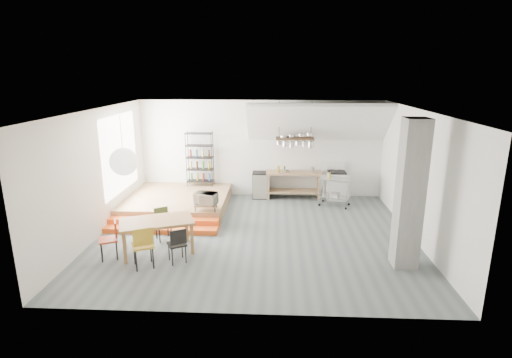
# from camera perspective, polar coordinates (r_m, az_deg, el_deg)

# --- Properties ---
(floor) EXTENTS (8.00, 8.00, 0.00)m
(floor) POSITION_cam_1_polar(r_m,az_deg,el_deg) (10.42, -0.08, -7.97)
(floor) COLOR #515A5E
(floor) RESTS_ON ground
(wall_back) EXTENTS (8.00, 0.04, 3.20)m
(wall_back) POSITION_cam_1_polar(r_m,az_deg,el_deg) (13.32, 0.67, 4.33)
(wall_back) COLOR silver
(wall_back) RESTS_ON ground
(wall_left) EXTENTS (0.04, 7.00, 3.20)m
(wall_left) POSITION_cam_1_polar(r_m,az_deg,el_deg) (10.86, -21.66, 0.79)
(wall_left) COLOR silver
(wall_left) RESTS_ON ground
(wall_right) EXTENTS (0.04, 7.00, 3.20)m
(wall_right) POSITION_cam_1_polar(r_m,az_deg,el_deg) (10.50, 22.27, 0.27)
(wall_right) COLOR silver
(wall_right) RESTS_ON ground
(ceiling) EXTENTS (8.00, 7.00, 0.02)m
(ceiling) POSITION_cam_1_polar(r_m,az_deg,el_deg) (9.63, -0.09, 9.83)
(ceiling) COLOR white
(ceiling) RESTS_ON wall_back
(slope_ceiling) EXTENTS (4.40, 1.44, 1.32)m
(slope_ceiling) POSITION_cam_1_polar(r_m,az_deg,el_deg) (12.64, 8.84, 7.93)
(slope_ceiling) COLOR white
(slope_ceiling) RESTS_ON wall_back
(window_pane) EXTENTS (0.02, 2.50, 2.20)m
(window_pane) POSITION_cam_1_polar(r_m,az_deg,el_deg) (12.16, -18.82, 3.45)
(window_pane) COLOR white
(window_pane) RESTS_ON wall_left
(platform) EXTENTS (3.00, 3.00, 0.40)m
(platform) POSITION_cam_1_polar(r_m,az_deg,el_deg) (12.57, -11.09, -3.21)
(platform) COLOR olive
(platform) RESTS_ON ground
(step_lower) EXTENTS (3.00, 0.35, 0.13)m
(step_lower) POSITION_cam_1_polar(r_m,az_deg,el_deg) (10.85, -13.47, -7.07)
(step_lower) COLOR #F15C1C
(step_lower) RESTS_ON ground
(step_upper) EXTENTS (3.00, 0.35, 0.27)m
(step_upper) POSITION_cam_1_polar(r_m,az_deg,el_deg) (11.14, -13.00, -6.09)
(step_upper) COLOR #F15C1C
(step_upper) RESTS_ON ground
(concrete_column) EXTENTS (0.50, 0.50, 3.20)m
(concrete_column) POSITION_cam_1_polar(r_m,az_deg,el_deg) (8.91, 21.12, -2.13)
(concrete_column) COLOR slate
(concrete_column) RESTS_ON ground
(kitchen_counter) EXTENTS (1.80, 0.60, 0.91)m
(kitchen_counter) POSITION_cam_1_polar(r_m,az_deg,el_deg) (13.21, 5.38, -0.17)
(kitchen_counter) COLOR olive
(kitchen_counter) RESTS_ON ground
(stove) EXTENTS (0.60, 0.60, 1.18)m
(stove) POSITION_cam_1_polar(r_m,az_deg,el_deg) (13.39, 11.36, -0.84)
(stove) COLOR white
(stove) RESTS_ON ground
(pot_rack) EXTENTS (1.20, 0.50, 1.43)m
(pot_rack) POSITION_cam_1_polar(r_m,az_deg,el_deg) (12.70, 5.70, 5.45)
(pot_rack) COLOR #402B19
(pot_rack) RESTS_ON ceiling
(wire_shelving) EXTENTS (0.88, 0.38, 1.80)m
(wire_shelving) POSITION_cam_1_polar(r_m,az_deg,el_deg) (13.31, -8.03, 2.97)
(wire_shelving) COLOR black
(wire_shelving) RESTS_ON platform
(microwave_shelf) EXTENTS (0.60, 0.40, 0.16)m
(microwave_shelf) POSITION_cam_1_polar(r_m,az_deg,el_deg) (11.08, -7.15, -3.65)
(microwave_shelf) COLOR olive
(microwave_shelf) RESTS_ON platform
(paper_lantern) EXTENTS (0.60, 0.60, 0.60)m
(paper_lantern) POSITION_cam_1_polar(r_m,az_deg,el_deg) (9.08, -18.38, 2.35)
(paper_lantern) COLOR white
(paper_lantern) RESTS_ON ceiling
(dining_table) EXTENTS (1.86, 1.46, 0.78)m
(dining_table) POSITION_cam_1_polar(r_m,az_deg,el_deg) (9.53, -14.01, -6.22)
(dining_table) COLOR olive
(dining_table) RESTS_ON ground
(chair_mustard) EXTENTS (0.58, 0.58, 0.95)m
(chair_mustard) POSITION_cam_1_polar(r_m,az_deg,el_deg) (8.87, -15.83, -8.84)
(chair_mustard) COLOR #AE861D
(chair_mustard) RESTS_ON ground
(chair_black) EXTENTS (0.50, 0.50, 0.82)m
(chair_black) POSITION_cam_1_polar(r_m,az_deg,el_deg) (8.96, -11.15, -8.87)
(chair_black) COLOR black
(chair_black) RESTS_ON ground
(chair_olive) EXTENTS (0.50, 0.50, 0.80)m
(chair_olive) POSITION_cam_1_polar(r_m,az_deg,el_deg) (10.30, -13.22, -5.82)
(chair_olive) COLOR #4C5D2C
(chair_olive) RESTS_ON ground
(chair_red) EXTENTS (0.53, 0.53, 0.87)m
(chair_red) POSITION_cam_1_polar(r_m,az_deg,el_deg) (9.59, -19.98, -7.69)
(chair_red) COLOR #BC381A
(chair_red) RESTS_ON ground
(rolling_cart) EXTENTS (1.01, 0.79, 0.89)m
(rolling_cart) POSITION_cam_1_polar(r_m,az_deg,el_deg) (12.67, 11.21, -1.27)
(rolling_cart) COLOR silver
(rolling_cart) RESTS_ON ground
(mini_fridge) EXTENTS (0.51, 0.51, 0.87)m
(mini_fridge) POSITION_cam_1_polar(r_m,az_deg,el_deg) (13.30, 0.61, -0.85)
(mini_fridge) COLOR black
(mini_fridge) RESTS_ON ground
(microwave) EXTENTS (0.67, 0.53, 0.33)m
(microwave) POSITION_cam_1_polar(r_m,az_deg,el_deg) (11.02, -7.18, -2.76)
(microwave) COLOR beige
(microwave) RESTS_ON microwave_shelf
(bowl) EXTENTS (0.28, 0.28, 0.05)m
(bowl) POSITION_cam_1_polar(r_m,az_deg,el_deg) (13.07, 4.51, 1.10)
(bowl) COLOR silver
(bowl) RESTS_ON kitchen_counter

